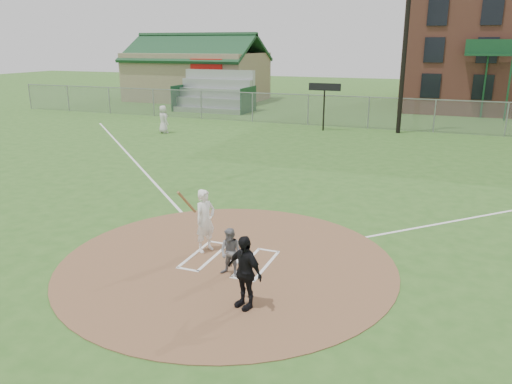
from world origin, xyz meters
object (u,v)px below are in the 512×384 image
(catcher, at_px, (231,252))
(ondeck_player, at_px, (163,119))
(umpire, at_px, (244,272))
(batter_at_plate, at_px, (205,220))
(home_plate, at_px, (240,260))

(catcher, xyz_separation_m, ondeck_player, (-11.78, 16.43, 0.23))
(catcher, relative_size, umpire, 0.74)
(batter_at_plate, bearing_deg, ondeck_player, 124.58)
(umpire, bearing_deg, home_plate, 138.73)
(home_plate, xyz_separation_m, batter_at_plate, (-1.08, 0.26, 0.83))
(umpire, distance_m, batter_at_plate, 3.13)
(catcher, xyz_separation_m, batter_at_plate, (-1.22, 1.10, 0.26))
(ondeck_player, relative_size, batter_at_plate, 0.94)
(catcher, height_order, batter_at_plate, batter_at_plate)
(home_plate, distance_m, catcher, 1.03)
(batter_at_plate, bearing_deg, home_plate, -13.60)
(umpire, bearing_deg, ondeck_player, 148.68)
(home_plate, bearing_deg, umpire, -64.37)
(umpire, height_order, ondeck_player, ondeck_player)
(catcher, bearing_deg, ondeck_player, 130.84)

